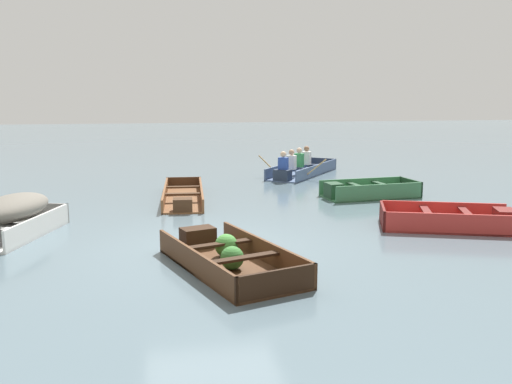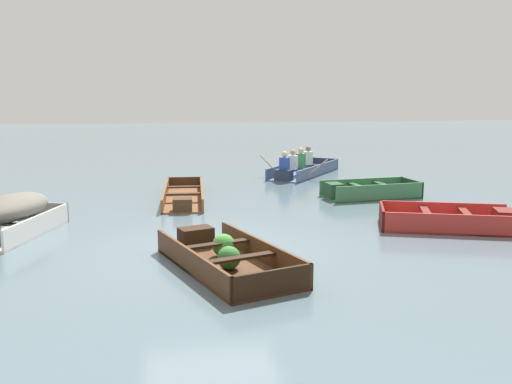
{
  "view_description": "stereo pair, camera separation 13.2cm",
  "coord_description": "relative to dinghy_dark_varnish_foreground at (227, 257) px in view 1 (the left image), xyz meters",
  "views": [
    {
      "loc": [
        -0.87,
        -9.73,
        2.75
      ],
      "look_at": [
        1.39,
        3.52,
        0.35
      ],
      "focal_mm": 40.0,
      "sensor_mm": 36.0,
      "label": 1
    },
    {
      "loc": [
        -0.74,
        -9.76,
        2.75
      ],
      "look_at": [
        1.39,
        3.52,
        0.35
      ],
      "focal_mm": 40.0,
      "sensor_mm": 36.0,
      "label": 2
    }
  ],
  "objects": [
    {
      "name": "skiff_red_far_moored",
      "position": [
        4.84,
        1.77,
        -0.01
      ],
      "size": [
        2.85,
        2.01,
        0.41
      ],
      "color": "#AD2D28",
      "rests_on": "ground"
    },
    {
      "name": "skiff_wooden_brown_near_moored",
      "position": [
        -0.44,
        5.58,
        -0.04
      ],
      "size": [
        1.15,
        3.53,
        0.33
      ],
      "color": "brown",
      "rests_on": "ground"
    },
    {
      "name": "skiff_white_outer_moored",
      "position": [
        -3.78,
        2.53,
        0.31
      ],
      "size": [
        1.7,
        2.61,
        0.8
      ],
      "color": "white",
      "rests_on": "ground"
    },
    {
      "name": "rowboat_slate_blue_with_crew",
      "position": [
        3.51,
        9.29,
        0.07
      ],
      "size": [
        3.03,
        3.57,
        0.93
      ],
      "color": "#475B7F",
      "rests_on": "ground"
    },
    {
      "name": "skiff_green_mid_moored",
      "position": [
        4.27,
        5.27,
        -0.0
      ],
      "size": [
        2.55,
        1.38,
        0.42
      ],
      "color": "#387047",
      "rests_on": "ground"
    },
    {
      "name": "ground_plane",
      "position": [
        -0.13,
        1.08,
        -0.15
      ],
      "size": [
        80.0,
        80.0,
        0.0
      ],
      "primitive_type": "plane",
      "color": "slate"
    },
    {
      "name": "dinghy_dark_varnish_foreground",
      "position": [
        0.0,
        0.0,
        0.0
      ],
      "size": [
        2.15,
        3.17,
        0.42
      ],
      "color": "#4C2D19",
      "rests_on": "ground"
    }
  ]
}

